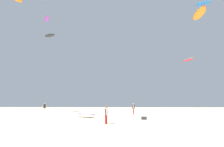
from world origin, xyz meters
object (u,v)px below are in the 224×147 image
(cooler_box, at_px, (144,118))
(kite_aloft_4, at_px, (50,35))
(person_foreground, at_px, (106,113))
(person_midground, at_px, (133,108))
(person_left, at_px, (44,107))
(kite_aloft_2, at_px, (203,3))
(kite_aloft_1, at_px, (188,60))
(kite_aloft_3, at_px, (199,14))
(kite_aloft_0, at_px, (47,19))
(kite_grounded_near, at_px, (86,116))

(cooler_box, distance_m, kite_aloft_4, 33.68)
(person_foreground, bearing_deg, person_midground, -84.40)
(person_left, distance_m, cooler_box, 20.08)
(cooler_box, bearing_deg, kite_aloft_4, 130.07)
(person_midground, relative_size, kite_aloft_4, 0.52)
(kite_aloft_2, height_order, kite_aloft_4, kite_aloft_2)
(person_foreground, height_order, person_midground, person_midground)
(kite_aloft_1, xyz_separation_m, kite_aloft_3, (-0.75, -7.91, 5.01))
(person_left, height_order, kite_aloft_0, kite_aloft_0)
(person_midground, xyz_separation_m, kite_aloft_3, (9.34, -3.14, 13.31))
(kite_aloft_3, xyz_separation_m, kite_aloft_4, (-27.50, 16.50, 2.75))
(cooler_box, relative_size, kite_aloft_0, 0.26)
(person_foreground, distance_m, kite_aloft_4, 34.72)
(kite_aloft_2, relative_size, kite_aloft_3, 0.82)
(kite_aloft_0, relative_size, kite_aloft_3, 0.47)
(person_midground, height_order, cooler_box, person_midground)
(kite_aloft_3, bearing_deg, person_left, 164.34)
(cooler_box, xyz_separation_m, kite_aloft_3, (8.74, 5.81, 14.12))
(kite_aloft_1, bearing_deg, kite_grounded_near, -146.43)
(person_left, bearing_deg, kite_aloft_3, 70.51)
(person_foreground, height_order, kite_grounded_near, person_foreground)
(kite_aloft_1, height_order, kite_aloft_3, kite_aloft_3)
(person_midground, relative_size, kite_aloft_2, 0.44)
(person_midground, xyz_separation_m, kite_aloft_2, (17.76, 15.47, 24.13))
(cooler_box, bearing_deg, kite_aloft_3, 33.62)
(person_foreground, bearing_deg, cooler_box, -110.89)
(person_left, height_order, cooler_box, person_left)
(person_midground, height_order, kite_aloft_1, kite_aloft_1)
(kite_aloft_3, bearing_deg, kite_aloft_4, 149.04)
(kite_grounded_near, bearing_deg, kite_aloft_4, 121.79)
(kite_aloft_1, bearing_deg, person_left, -177.51)
(person_midground, xyz_separation_m, kite_aloft_0, (-11.76, -5.43, 12.00))
(kite_grounded_near, bearing_deg, person_foreground, -67.65)
(kite_grounded_near, relative_size, kite_aloft_3, 0.80)
(person_midground, distance_m, cooler_box, 9.00)
(kite_aloft_0, bearing_deg, kite_aloft_3, 6.20)
(person_foreground, height_order, kite_aloft_1, kite_aloft_1)
(person_left, distance_m, kite_aloft_2, 42.33)
(person_midground, bearing_deg, kite_aloft_1, 24.68)
(kite_aloft_1, relative_size, kite_aloft_3, 0.61)
(person_midground, xyz_separation_m, person_left, (-14.99, 3.68, 0.04))
(kite_aloft_2, bearing_deg, person_left, -160.20)
(person_midground, relative_size, kite_aloft_0, 0.78)
(person_foreground, relative_size, person_left, 0.91)
(person_midground, bearing_deg, kite_aloft_0, -155.84)
(kite_grounded_near, height_order, cooler_box, kite_grounded_near)
(kite_grounded_near, distance_m, kite_aloft_4, 28.32)
(cooler_box, xyz_separation_m, kite_aloft_1, (9.49, 13.72, 9.10))
(kite_aloft_0, relative_size, kite_aloft_4, 0.68)
(person_foreground, height_order, kite_aloft_3, kite_aloft_3)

